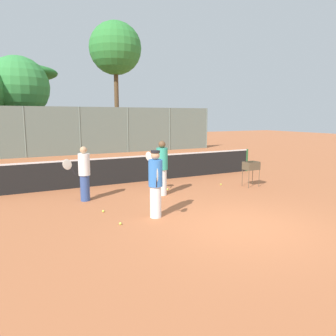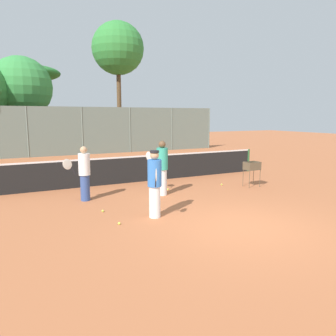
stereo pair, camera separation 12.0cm
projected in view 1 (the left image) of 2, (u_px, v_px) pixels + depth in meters
ground_plane at (243, 227)px, 7.93m from camera, size 80.00×80.00×0.00m
tennis_net at (141, 168)px, 13.27m from camera, size 11.18×0.10×1.07m
back_fence at (80, 131)px, 22.32m from camera, size 20.94×0.08×3.26m
tree_0 at (18, 87)px, 23.87m from camera, size 4.48×4.48×6.96m
tree_1 at (24, 73)px, 25.46m from camera, size 4.98×4.98×6.59m
tree_3 at (115, 49)px, 27.29m from camera, size 4.35×4.35×10.41m
player_white_outfit at (162, 167)px, 10.96m from camera, size 0.55×0.87×1.84m
player_red_cap at (156, 183)px, 8.52m from camera, size 0.46×0.88×1.77m
player_yellow_shirt at (84, 173)px, 10.21m from camera, size 0.91×0.36×1.72m
ball_cart at (251, 168)px, 12.35m from camera, size 0.56×0.41×0.95m
tennis_ball_0 at (103, 211)px, 9.10m from camera, size 0.07×0.07×0.07m
tennis_ball_1 at (120, 224)px, 8.05m from camera, size 0.07×0.07×0.07m
tennis_ball_2 at (168, 189)px, 11.81m from camera, size 0.07×0.07×0.07m
tennis_ball_3 at (221, 184)px, 12.66m from camera, size 0.07×0.07×0.07m
parked_car at (62, 141)px, 25.94m from camera, size 4.20×1.70×1.60m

